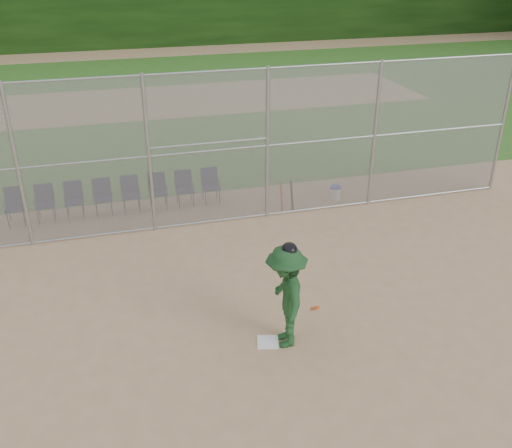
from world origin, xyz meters
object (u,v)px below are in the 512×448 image
object	(u,v)px
home_plate	(268,342)
batter_at_plate	(286,296)
chair_0	(15,207)
water_cooler	(335,193)

from	to	relation	value
home_plate	batter_at_plate	xyz separation A→B (m)	(0.31, -0.07, 1.00)
batter_at_plate	chair_0	world-z (taller)	batter_at_plate
home_plate	chair_0	size ratio (longest dim) A/B	0.41
batter_at_plate	chair_0	xyz separation A→B (m)	(-5.23, 6.59, -0.53)
home_plate	batter_at_plate	world-z (taller)	batter_at_plate
chair_0	water_cooler	bearing A→B (deg)	-5.20
batter_at_plate	chair_0	bearing A→B (deg)	128.47
home_plate	batter_at_plate	distance (m)	1.05
home_plate	water_cooler	xyz separation A→B (m)	(3.73, 5.73, 0.19)
water_cooler	chair_0	distance (m)	8.70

